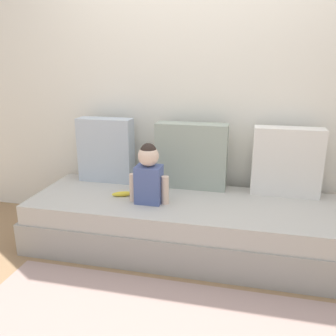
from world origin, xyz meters
The scene contains 9 objects.
ground_plane centered at (0.00, 0.00, 0.00)m, with size 12.00×12.00×0.00m, color #93704C.
back_wall centered at (0.00, 0.54, 1.15)m, with size 5.63×0.10×2.30m, color silver.
couch centered at (0.00, 0.00, 0.20)m, with size 2.43×0.82×0.41m.
throw_pillow_left centered at (-0.75, 0.31, 0.68)m, with size 0.47×0.16×0.55m, color #B2BCC6.
throw_pillow_center centered at (0.00, 0.31, 0.68)m, with size 0.58×0.16×0.54m, color #99A393.
throw_pillow_right centered at (0.75, 0.31, 0.67)m, with size 0.52×0.16×0.54m, color silver.
toddler centered at (-0.25, -0.09, 0.63)m, with size 0.30×0.15×0.46m.
banana centered at (-0.48, -0.03, 0.43)m, with size 0.17×0.04×0.04m, color yellow.
floor_rug centered at (0.00, -0.96, 0.00)m, with size 2.19×1.00×0.01m, color tan.
Camera 1 is at (0.46, -2.49, 1.44)m, focal length 38.02 mm.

